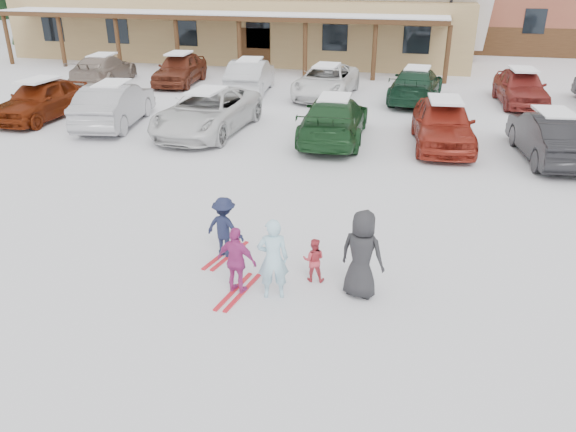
% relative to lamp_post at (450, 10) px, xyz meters
% --- Properties ---
extents(ground, '(160.00, 160.00, 0.00)m').
position_rel_lamp_post_xyz_m(ground, '(-3.60, -24.50, -3.23)').
color(ground, white).
rests_on(ground, ground).
extents(lamp_post, '(0.50, 0.25, 5.67)m').
position_rel_lamp_post_xyz_m(lamp_post, '(0.00, 0.00, 0.00)').
color(lamp_post, black).
rests_on(lamp_post, ground).
extents(adult_skier, '(0.65, 0.52, 1.55)m').
position_rel_lamp_post_xyz_m(adult_skier, '(-3.25, -24.87, -2.46)').
color(adult_skier, '#AADCEF').
rests_on(adult_skier, ground).
extents(toddler_red, '(0.46, 0.37, 0.88)m').
position_rel_lamp_post_xyz_m(toddler_red, '(-2.65, -24.14, -2.79)').
color(toddler_red, '#C83B46').
rests_on(toddler_red, ground).
extents(child_navy, '(0.93, 0.66, 1.30)m').
position_rel_lamp_post_xyz_m(child_navy, '(-4.61, -23.61, -2.58)').
color(child_navy, '#171D38').
rests_on(child_navy, ground).
extents(skis_child_navy, '(0.51, 1.41, 0.03)m').
position_rel_lamp_post_xyz_m(skis_child_navy, '(-4.61, -23.61, -3.22)').
color(skis_child_navy, red).
rests_on(skis_child_navy, ground).
extents(child_magenta, '(0.81, 0.44, 1.32)m').
position_rel_lamp_post_xyz_m(child_magenta, '(-3.91, -24.91, -2.57)').
color(child_magenta, '#B23484').
rests_on(child_magenta, ground).
extents(skis_child_magenta, '(0.43, 1.41, 0.03)m').
position_rel_lamp_post_xyz_m(skis_child_magenta, '(-3.91, -24.91, -3.22)').
color(skis_child_magenta, red).
rests_on(skis_child_magenta, ground).
extents(bystander_dark, '(0.93, 0.73, 1.67)m').
position_rel_lamp_post_xyz_m(bystander_dark, '(-1.72, -24.44, -2.40)').
color(bystander_dark, '#252527').
rests_on(bystander_dark, ground).
extents(parked_car_0, '(1.98, 4.54, 1.52)m').
position_rel_lamp_post_xyz_m(parked_car_0, '(-15.24, -14.67, -2.47)').
color(parked_car_0, '#611D09').
rests_on(parked_car_0, ground).
extents(parked_car_1, '(2.45, 4.98, 1.57)m').
position_rel_lamp_post_xyz_m(parked_car_1, '(-12.03, -14.82, -2.44)').
color(parked_car_1, '#98979C').
rests_on(parked_car_1, ground).
extents(parked_car_2, '(2.79, 5.54, 1.50)m').
position_rel_lamp_post_xyz_m(parked_car_2, '(-8.34, -14.91, -2.48)').
color(parked_car_2, silver).
rests_on(parked_car_2, ground).
extents(parked_car_3, '(2.29, 5.17, 1.48)m').
position_rel_lamp_post_xyz_m(parked_car_3, '(-3.81, -14.82, -2.49)').
color(parked_car_3, '#193F1F').
rests_on(parked_car_3, ground).
extents(parked_car_4, '(2.25, 4.73, 1.56)m').
position_rel_lamp_post_xyz_m(parked_car_4, '(-0.23, -14.66, -2.45)').
color(parked_car_4, maroon).
rests_on(parked_car_4, ground).
extents(parked_car_5, '(2.11, 4.66, 1.48)m').
position_rel_lamp_post_xyz_m(parked_car_5, '(2.96, -15.28, -2.49)').
color(parked_car_5, black).
rests_on(parked_car_5, ground).
extents(parked_car_7, '(2.59, 5.07, 1.41)m').
position_rel_lamp_post_xyz_m(parked_car_7, '(-16.64, -7.74, -2.53)').
color(parked_car_7, gray).
rests_on(parked_car_7, ground).
extents(parked_car_8, '(2.18, 4.61, 1.52)m').
position_rel_lamp_post_xyz_m(parked_car_8, '(-12.85, -7.00, -2.47)').
color(parked_car_8, maroon).
rests_on(parked_car_8, ground).
extents(parked_car_9, '(2.14, 4.78, 1.52)m').
position_rel_lamp_post_xyz_m(parked_car_9, '(-8.85, -8.10, -2.47)').
color(parked_car_9, '#B8B9BD').
rests_on(parked_car_9, ground).
extents(parked_car_10, '(2.55, 5.16, 1.41)m').
position_rel_lamp_post_xyz_m(parked_car_10, '(-5.27, -8.15, -2.53)').
color(parked_car_10, white).
rests_on(parked_car_10, ground).
extents(parked_car_11, '(2.41, 5.13, 1.45)m').
position_rel_lamp_post_xyz_m(parked_car_11, '(-1.31, -8.16, -2.51)').
color(parked_car_11, '#143522').
rests_on(parked_car_11, ground).
extents(parked_car_12, '(2.13, 4.52, 1.49)m').
position_rel_lamp_post_xyz_m(parked_car_12, '(3.03, -7.70, -2.48)').
color(parked_car_12, maroon).
rests_on(parked_car_12, ground).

